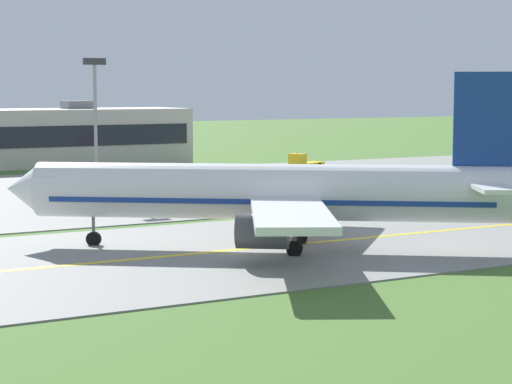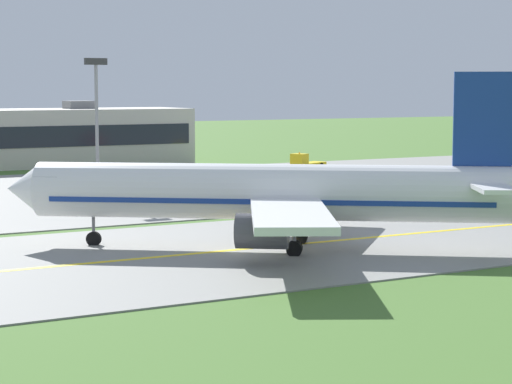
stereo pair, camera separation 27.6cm
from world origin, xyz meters
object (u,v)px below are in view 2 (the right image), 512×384
service_truck_fuel (365,176)px  apron_light_mast (97,110)px  airplane_lead (277,193)px  service_truck_baggage (304,162)px

service_truck_fuel → apron_light_mast: bearing=166.5°
apron_light_mast → airplane_lead: bearing=-91.0°
service_truck_baggage → airplane_lead: bearing=-123.8°
service_truck_fuel → service_truck_baggage: bearing=72.6°
airplane_lead → service_truck_baggage: bearing=56.2°
airplane_lead → service_truck_fuel: airplane_lead is taller
service_truck_baggage → service_truck_fuel: service_truck_fuel is taller
airplane_lead → apron_light_mast: 38.78m
service_truck_fuel → apron_light_mast: (-29.57, 7.11, 7.79)m
airplane_lead → apron_light_mast: (0.68, 38.43, 5.19)m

